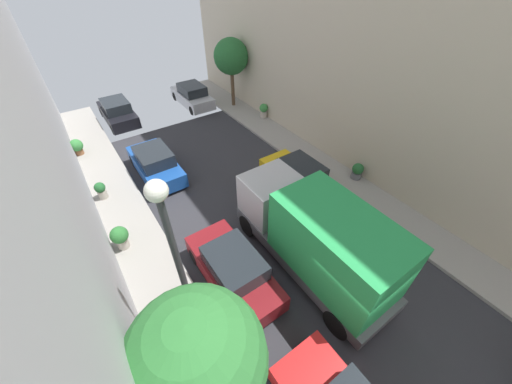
{
  "coord_description": "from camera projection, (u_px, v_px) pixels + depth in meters",
  "views": [
    {
      "loc": [
        -5.32,
        -1.85,
        9.37
      ],
      "look_at": [
        0.47,
        6.49,
        0.5
      ],
      "focal_mm": 19.95,
      "sensor_mm": 36.0,
      "label": 1
    }
  ],
  "objects": [
    {
      "name": "potted_plant_4",
      "position": [
        357.0,
        171.0,
        14.59
      ],
      "size": [
        0.58,
        0.58,
        0.86
      ],
      "color": "slate",
      "rests_on": "sidewalk_right"
    },
    {
      "name": "delivery_truck",
      "position": [
        316.0,
        237.0,
        9.76
      ],
      "size": [
        2.26,
        6.6,
        3.38
      ],
      "color": "#4C4C51",
      "rests_on": "ground"
    },
    {
      "name": "parked_car_left_3",
      "position": [
        233.0,
        270.0,
        10.02
      ],
      "size": [
        1.78,
        4.2,
        1.57
      ],
      "color": "maroon",
      "rests_on": "ground"
    },
    {
      "name": "parked_car_left_4",
      "position": [
        155.0,
        164.0,
        14.85
      ],
      "size": [
        1.78,
        4.2,
        1.57
      ],
      "color": "#194799",
      "rests_on": "ground"
    },
    {
      "name": "potted_plant_3",
      "position": [
        101.0,
        190.0,
        13.41
      ],
      "size": [
        0.49,
        0.49,
        0.87
      ],
      "color": "#B2A899",
      "rests_on": "sidewalk_left"
    },
    {
      "name": "parked_car_right_1",
      "position": [
        299.0,
        177.0,
        13.99
      ],
      "size": [
        1.78,
        4.2,
        1.57
      ],
      "color": "gold",
      "rests_on": "ground"
    },
    {
      "name": "parked_car_left_5",
      "position": [
        118.0,
        112.0,
        19.39
      ],
      "size": [
        1.78,
        4.2,
        1.57
      ],
      "color": "black",
      "rests_on": "ground"
    },
    {
      "name": "street_tree_1",
      "position": [
        231.0,
        57.0,
        19.38
      ],
      "size": [
        2.37,
        2.37,
        4.63
      ],
      "color": "brown",
      "rests_on": "sidewalk_right"
    },
    {
      "name": "parked_car_right_2",
      "position": [
        192.0,
        96.0,
        21.49
      ],
      "size": [
        1.78,
        4.2,
        1.57
      ],
      "color": "silver",
      "rests_on": "ground"
    },
    {
      "name": "potted_plant_1",
      "position": [
        77.0,
        146.0,
        16.22
      ],
      "size": [
        0.7,
        0.7,
        0.93
      ],
      "color": "brown",
      "rests_on": "sidewalk_left"
    },
    {
      "name": "lamp_post",
      "position": [
        176.0,
        256.0,
        6.33
      ],
      "size": [
        0.44,
        0.44,
        6.13
      ],
      "color": "#333338",
      "rests_on": "sidewalk_left"
    },
    {
      "name": "potted_plant_0",
      "position": [
        120.0,
        237.0,
        11.1
      ],
      "size": [
        0.69,
        0.69,
        1.05
      ],
      "color": "#B2A899",
      "rests_on": "sidewalk_left"
    },
    {
      "name": "street_tree_0",
      "position": [
        196.0,
        360.0,
        5.0
      ],
      "size": [
        2.57,
        2.57,
        5.02
      ],
      "color": "brown",
      "rests_on": "sidewalk_left"
    },
    {
      "name": "sidewalk_right",
      "position": [
        436.0,
        243.0,
        11.7
      ],
      "size": [
        2.0,
        44.0,
        0.15
      ],
      "primitive_type": "cube",
      "color": "gray",
      "rests_on": "ground"
    },
    {
      "name": "potted_plant_5",
      "position": [
        264.0,
        110.0,
        19.74
      ],
      "size": [
        0.58,
        0.58,
        0.97
      ],
      "color": "#B2A899",
      "rests_on": "sidewalk_right"
    },
    {
      "name": "ground",
      "position": [
        354.0,
        312.0,
        9.6
      ],
      "size": [
        32.0,
        32.0,
        0.0
      ],
      "primitive_type": "plane",
      "color": "#2D2D33"
    }
  ]
}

